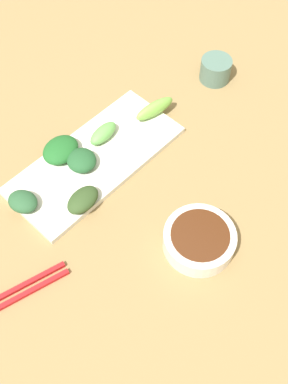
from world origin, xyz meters
name	(u,v)px	position (x,y,z in m)	size (l,w,h in m)	color
tabletop	(120,202)	(0.00, 0.00, 0.01)	(2.10, 2.10, 0.02)	olive
sauce_bowl	(199,239)	(-0.16, -0.03, 0.04)	(0.12, 0.12, 0.04)	silver
serving_plate	(95,159)	(0.10, -0.03, 0.03)	(0.15, 0.35, 0.01)	silver
broccoli_stalk_0	(103,133)	(0.12, -0.07, 0.05)	(0.03, 0.07, 0.03)	#63AB50
broccoli_leafy_1	(61,150)	(0.15, 0.01, 0.05)	(0.06, 0.07, 0.03)	#1F5D25
broccoli_leafy_2	(23,202)	(0.11, 0.13, 0.05)	(0.06, 0.05, 0.03)	#295432
broccoli_leafy_3	(83,200)	(0.04, 0.06, 0.05)	(0.04, 0.07, 0.03)	#2E4621
broccoli_leafy_4	(81,161)	(0.10, 0.00, 0.05)	(0.06, 0.06, 0.03)	#22522B
broccoli_stalk_5	(155,109)	(0.09, -0.19, 0.05)	(0.02, 0.09, 0.03)	#78B946
chopsticks	(2,301)	(0.00, 0.27, 0.02)	(0.08, 0.23, 0.01)	red
tea_cup	(216,70)	(0.07, -0.37, 0.05)	(0.07, 0.07, 0.05)	#517064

